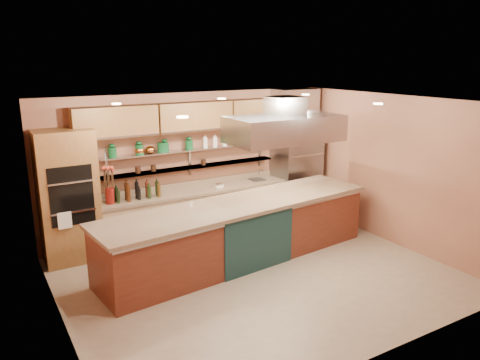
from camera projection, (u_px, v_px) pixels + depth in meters
floor at (258, 276)px, 7.62m from camera, size 6.00×5.00×0.02m
ceiling at (260, 102)px, 6.91m from camera, size 6.00×5.00×0.02m
wall_back at (191, 163)px, 9.35m from camera, size 6.00×0.04×2.80m
wall_front at (381, 248)px, 5.18m from camera, size 6.00×0.04×2.80m
wall_left at (56, 228)px, 5.79m from camera, size 0.04×5.00×2.80m
wall_right at (394, 170)px, 8.74m from camera, size 0.04×5.00×2.80m
oven_stack at (68, 197)px, 7.94m from camera, size 0.95×0.64×2.30m
refrigerator at (296, 170)px, 10.29m from camera, size 0.95×0.72×2.10m
back_counter at (197, 212)px, 9.31m from camera, size 3.84×0.64×0.93m
wall_shelf_lower at (192, 167)px, 9.23m from camera, size 3.60×0.26×0.03m
wall_shelf_upper at (192, 150)px, 9.14m from camera, size 3.60×0.26×0.03m
upper_cabinets at (194, 117)px, 8.95m from camera, size 4.60×0.36×0.55m
range_hood at (284, 129)px, 8.10m from camera, size 2.00×1.00×0.45m
ceiling_downlights at (253, 103)px, 7.08m from camera, size 4.00×2.80×0.02m
island at (240, 232)px, 8.10m from camera, size 5.08×1.60×1.04m
flower_vase at (110, 196)px, 8.27m from camera, size 0.18×0.18×0.29m
oil_bottle_cluster at (138, 192)px, 8.53m from camera, size 0.92×0.38×0.29m
kitchen_scale at (219, 185)px, 9.37m from camera, size 0.18×0.15×0.09m
bar_faucet at (259, 175)px, 9.94m from camera, size 0.04×0.04×0.21m
copper_kettle at (150, 150)px, 8.70m from camera, size 0.20×0.20×0.14m
green_canister at (161, 147)px, 8.81m from camera, size 0.17×0.17×0.18m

